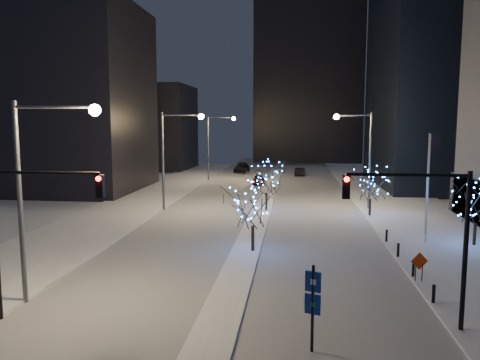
# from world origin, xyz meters

# --- Properties ---
(ground) EXTENTS (160.00, 160.00, 0.00)m
(ground) POSITION_xyz_m (0.00, 0.00, 0.00)
(ground) COLOR white
(ground) RESTS_ON ground
(road) EXTENTS (20.00, 130.00, 0.02)m
(road) POSITION_xyz_m (0.00, 35.00, 0.01)
(road) COLOR #A7ADB6
(road) RESTS_ON ground
(median) EXTENTS (2.00, 80.00, 0.15)m
(median) POSITION_xyz_m (0.00, 30.00, 0.07)
(median) COLOR white
(median) RESTS_ON ground
(east_sidewalk) EXTENTS (10.00, 90.00, 0.15)m
(east_sidewalk) POSITION_xyz_m (15.00, 20.00, 0.07)
(east_sidewalk) COLOR white
(east_sidewalk) RESTS_ON ground
(west_sidewalk) EXTENTS (8.00, 90.00, 0.15)m
(west_sidewalk) POSITION_xyz_m (-14.00, 20.00, 0.07)
(west_sidewalk) COLOR white
(west_sidewalk) RESTS_ON ground
(filler_west_near) EXTENTS (22.00, 18.00, 24.00)m
(filler_west_near) POSITION_xyz_m (-28.00, 40.00, 12.00)
(filler_west_near) COLOR black
(filler_west_near) RESTS_ON ground
(filler_west_far) EXTENTS (18.00, 16.00, 16.00)m
(filler_west_far) POSITION_xyz_m (-26.00, 70.00, 8.00)
(filler_west_far) COLOR black
(filler_west_far) RESTS_ON ground
(horizon_block) EXTENTS (24.00, 14.00, 42.00)m
(horizon_block) POSITION_xyz_m (6.00, 92.00, 21.00)
(horizon_block) COLOR black
(horizon_block) RESTS_ON ground
(street_lamp_w_near) EXTENTS (4.40, 0.56, 10.00)m
(street_lamp_w_near) POSITION_xyz_m (-8.94, 2.00, 6.50)
(street_lamp_w_near) COLOR #595E66
(street_lamp_w_near) RESTS_ON ground
(street_lamp_w_mid) EXTENTS (4.40, 0.56, 10.00)m
(street_lamp_w_mid) POSITION_xyz_m (-8.94, 27.00, 6.50)
(street_lamp_w_mid) COLOR #595E66
(street_lamp_w_mid) RESTS_ON ground
(street_lamp_w_far) EXTENTS (4.40, 0.56, 10.00)m
(street_lamp_w_far) POSITION_xyz_m (-8.94, 52.00, 6.50)
(street_lamp_w_far) COLOR #595E66
(street_lamp_w_far) RESTS_ON ground
(street_lamp_east) EXTENTS (3.90, 0.56, 10.00)m
(street_lamp_east) POSITION_xyz_m (10.08, 30.00, 6.45)
(street_lamp_east) COLOR #595E66
(street_lamp_east) RESTS_ON ground
(traffic_signal_west) EXTENTS (5.26, 0.43, 7.00)m
(traffic_signal_west) POSITION_xyz_m (-8.44, -0.00, 4.76)
(traffic_signal_west) COLOR black
(traffic_signal_west) RESTS_ON ground
(traffic_signal_east) EXTENTS (5.26, 0.43, 7.00)m
(traffic_signal_east) POSITION_xyz_m (8.94, 1.00, 4.76)
(traffic_signal_east) COLOR black
(traffic_signal_east) RESTS_ON ground
(flagpoles) EXTENTS (1.35, 2.60, 8.00)m
(flagpoles) POSITION_xyz_m (13.37, 17.25, 4.80)
(flagpoles) COLOR silver
(flagpoles) RESTS_ON east_sidewalk
(bollards) EXTENTS (0.16, 12.16, 0.90)m
(bollards) POSITION_xyz_m (10.20, 10.00, 0.60)
(bollards) COLOR black
(bollards) RESTS_ON east_sidewalk
(car_near) EXTENTS (1.84, 4.19, 1.40)m
(car_near) POSITION_xyz_m (-1.83, 47.67, 0.70)
(car_near) COLOR black
(car_near) RESTS_ON ground
(car_mid) EXTENTS (1.92, 4.28, 1.36)m
(car_mid) POSITION_xyz_m (4.25, 60.38, 0.68)
(car_mid) COLOR black
(car_mid) RESTS_ON ground
(car_far) EXTENTS (2.62, 5.73, 1.63)m
(car_far) POSITION_xyz_m (-6.20, 64.55, 0.81)
(car_far) COLOR black
(car_far) RESTS_ON ground
(holiday_tree_median_near) EXTENTS (4.59, 4.59, 4.97)m
(holiday_tree_median_near) POSITION_xyz_m (0.50, 12.39, 3.36)
(holiday_tree_median_near) COLOR black
(holiday_tree_median_near) RESTS_ON median
(holiday_tree_median_far) EXTENTS (4.42, 4.42, 5.04)m
(holiday_tree_median_far) POSITION_xyz_m (0.50, 27.59, 3.39)
(holiday_tree_median_far) COLOR black
(holiday_tree_median_far) RESTS_ON median
(holiday_tree_plaza_near) EXTENTS (4.19, 4.19, 4.74)m
(holiday_tree_plaza_near) POSITION_xyz_m (16.35, 15.78, 3.15)
(holiday_tree_plaza_near) COLOR black
(holiday_tree_plaza_near) RESTS_ON east_sidewalk
(holiday_tree_plaza_far) EXTENTS (5.01, 5.01, 4.77)m
(holiday_tree_plaza_far) POSITION_xyz_m (10.50, 25.96, 3.18)
(holiday_tree_plaza_far) COLOR black
(holiday_tree_plaza_far) RESTS_ON east_sidewalk
(wayfinding_sign) EXTENTS (0.62, 0.28, 3.52)m
(wayfinding_sign) POSITION_xyz_m (4.08, -1.45, 2.16)
(wayfinding_sign) COLOR black
(wayfinding_sign) RESTS_ON ground
(construction_sign) EXTENTS (0.99, 0.24, 1.65)m
(construction_sign) POSITION_xyz_m (10.30, 7.18, 1.15)
(construction_sign) COLOR black
(construction_sign) RESTS_ON east_sidewalk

